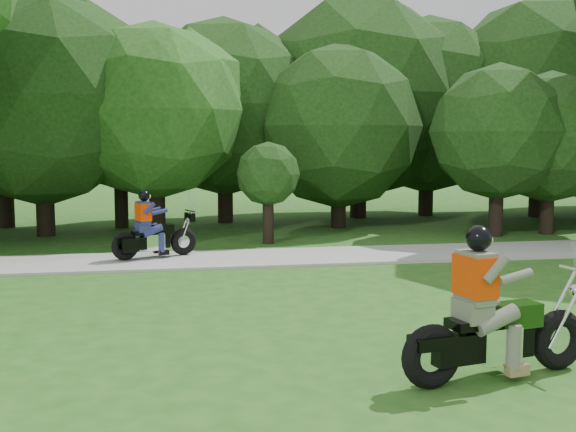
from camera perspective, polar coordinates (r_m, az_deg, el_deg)
name	(u,v)px	position (r m, az deg, el deg)	size (l,w,h in m)	color
ground	(503,372)	(8.81, 16.61, -11.71)	(100.00, 100.00, 0.00)	#235819
walkway	(335,256)	(16.15, 3.75, -3.15)	(60.00, 2.20, 0.06)	gray
tree_line	(319,103)	(22.84, 2.46, 8.88)	(40.56, 12.36, 7.78)	black
chopper_motorcycle	(489,323)	(8.31, 15.62, -8.18)	(2.42, 0.90, 1.74)	black
touring_motorcycle	(149,233)	(15.83, -10.89, -1.36)	(1.87, 1.09, 1.48)	black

